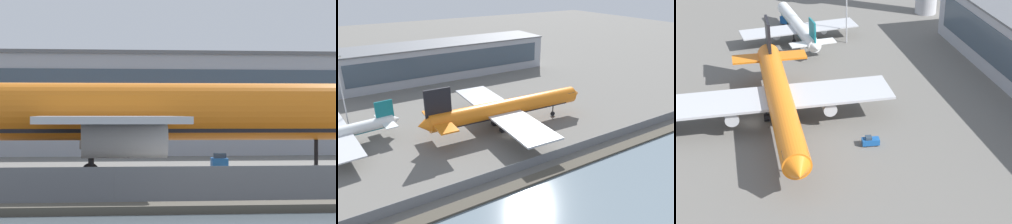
{
  "view_description": "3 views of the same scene",
  "coord_description": "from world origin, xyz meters",
  "views": [
    {
      "loc": [
        -4.74,
        -77.32,
        5.74
      ],
      "look_at": [
        6.26,
        5.45,
        5.92
      ],
      "focal_mm": 105.0,
      "sensor_mm": 36.0,
      "label": 1
    },
    {
      "loc": [
        -42.46,
        -68.22,
        41.16
      ],
      "look_at": [
        5.4,
        10.65,
        2.18
      ],
      "focal_mm": 35.0,
      "sensor_mm": 36.0,
      "label": 2
    },
    {
      "loc": [
        97.61,
        -6.04,
        55.1
      ],
      "look_at": [
        5.74,
        17.41,
        3.21
      ],
      "focal_mm": 60.0,
      "sensor_mm": 36.0,
      "label": 3
    }
  ],
  "objects": [
    {
      "name": "apron_light_mast_apron_west",
      "position": [
        -36.92,
        28.99,
        11.86
      ],
      "size": [
        3.2,
        0.4,
        21.16
      ],
      "color": "#A8A8AD",
      "rests_on": "ground"
    },
    {
      "name": "shoreline_seawall",
      "position": [
        0.0,
        -20.5,
        0.25
      ],
      "size": [
        320.0,
        3.0,
        0.5
      ],
      "color": "#474238",
      "rests_on": "ground"
    },
    {
      "name": "perimeter_fence",
      "position": [
        0.0,
        -16.0,
        1.22
      ],
      "size": [
        280.0,
        0.1,
        2.44
      ],
      "color": "slate",
      "rests_on": "ground"
    },
    {
      "name": "baggage_tug",
      "position": [
        13.51,
        20.46,
        0.81
      ],
      "size": [
        1.93,
        3.35,
        1.8
      ],
      "color": "#19519E",
      "rests_on": "ground"
    },
    {
      "name": "cargo_jet_orange",
      "position": [
        2.19,
        5.6,
        5.74
      ],
      "size": [
        52.16,
        44.68,
        15.05
      ],
      "color": "orange",
      "rests_on": "ground"
    },
    {
      "name": "ground_plane",
      "position": [
        0.0,
        0.0,
        0.0
      ],
      "size": [
        500.0,
        500.0,
        0.0
      ],
      "primitive_type": "plane",
      "color": "#66635E"
    },
    {
      "name": "terminal_building",
      "position": [
        6.96,
        64.85,
        7.24
      ],
      "size": [
        90.03,
        19.86,
        14.46
      ],
      "color": "#9EA3AD",
      "rests_on": "ground"
    }
  ]
}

